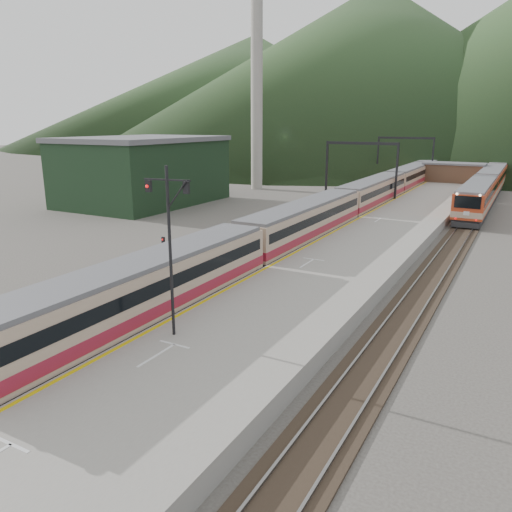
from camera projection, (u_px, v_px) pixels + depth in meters
The scene contains 17 objects.
track_main at pixel (341, 225), 51.65m from camera, with size 2.60×200.00×0.23m.
track_far at pixel (297, 221), 53.97m from camera, with size 2.60×200.00×0.23m.
track_second at pixel (459, 237), 46.32m from camera, with size 2.60×200.00×0.23m.
platform at pixel (391, 230), 47.25m from camera, with size 8.00×100.00×1.00m, color gray.
gantry_near at pixel (361, 161), 64.24m from camera, with size 9.55×0.25×8.00m.
gantry_far at pixel (405, 151), 85.41m from camera, with size 9.55×0.25×8.00m.
warehouse at pixel (143, 170), 65.23m from camera, with size 14.50×20.50×8.60m.
smokestack at pixel (257, 91), 76.60m from camera, with size 1.80×1.80×30.00m, color #9E998E.
station_shed at pixel (454, 172), 80.58m from camera, with size 9.40×4.40×3.10m.
hill_a at pixel (376, 69), 189.44m from camera, with size 180.00×180.00×60.00m, color #2B4626.
hill_d at pixel (255, 89), 269.55m from camera, with size 200.00×200.00×55.00m, color #2B4626.
main_train at pixel (373, 193), 60.60m from camera, with size 3.01×103.35×3.68m.
second_train at pixel (491, 180), 74.90m from camera, with size 2.98×61.14×3.64m.
signal_mast at pixel (169, 236), 21.70m from camera, with size 2.18×0.53×7.67m.
short_signal_a at pixel (0, 327), 22.53m from camera, with size 0.23×0.17×2.27m.
short_signal_b at pixel (263, 229), 43.20m from camera, with size 0.25×0.20×2.27m.
short_signal_c at pixel (164, 248), 36.78m from camera, with size 0.23×0.17×2.27m.
Camera 1 is at (16.60, -8.71, 10.44)m, focal length 35.00 mm.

